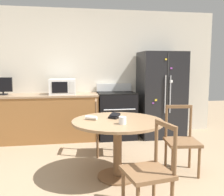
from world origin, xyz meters
name	(u,v)px	position (x,y,z in m)	size (l,w,h in m)	color
ground_plane	(118,194)	(0.00, 0.00, 0.00)	(14.00, 14.00, 0.00)	#9E8466
back_wall	(95,73)	(0.00, 2.65, 1.30)	(5.20, 0.10, 2.60)	silver
kitchen_counter	(41,118)	(-1.10, 2.29, 0.45)	(2.23, 0.64, 0.90)	#936033
refrigerator	(161,95)	(1.32, 2.23, 0.86)	(0.88, 0.72, 1.73)	black
oven_range	(116,115)	(0.40, 2.26, 0.47)	(0.74, 0.68, 1.08)	black
microwave	(63,87)	(-0.66, 2.29, 1.05)	(0.50, 0.37, 0.30)	white
countertop_tv	(3,86)	(-1.78, 2.36, 1.08)	(0.34, 0.16, 0.33)	black
dining_table	(118,132)	(0.08, 0.43, 0.60)	(1.16, 1.16, 0.76)	#997551
dining_chair_near	(150,171)	(0.23, -0.44, 0.43)	(0.48, 0.48, 0.90)	brown
dining_chair_right	(181,141)	(0.96, 0.44, 0.43)	(0.47, 0.47, 0.90)	brown
dining_chair_far	(106,128)	(0.05, 1.31, 0.43)	(0.46, 0.46, 0.90)	brown
candle_glass	(123,121)	(0.09, 0.21, 0.79)	(0.09, 0.09, 0.09)	silver
folded_napkin	(91,118)	(-0.25, 0.50, 0.78)	(0.16, 0.12, 0.05)	silver
wallet	(114,116)	(0.06, 0.55, 0.78)	(0.17, 0.17, 0.07)	black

